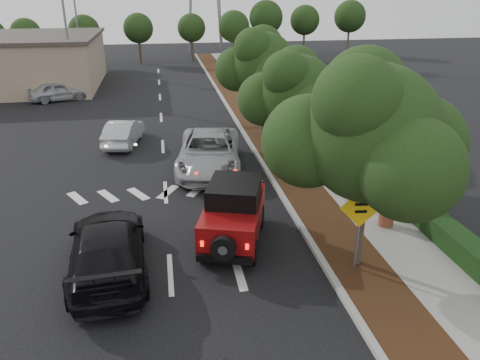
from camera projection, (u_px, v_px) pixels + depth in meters
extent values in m
plane|color=black|center=(170.00, 274.00, 13.77)|extent=(120.00, 120.00, 0.00)
cube|color=#9E9B93|center=(248.00, 141.00, 25.38)|extent=(0.20, 70.00, 0.15)
cube|color=black|center=(266.00, 140.00, 25.54)|extent=(1.80, 70.00, 0.12)
cube|color=gray|center=(300.00, 138.00, 25.84)|extent=(2.00, 70.00, 0.12)
cube|color=black|center=(324.00, 131.00, 25.92)|extent=(0.80, 70.00, 0.80)
cylinder|color=black|center=(217.00, 213.00, 16.58)|extent=(0.49, 0.82, 0.77)
cylinder|color=black|center=(260.00, 216.00, 16.40)|extent=(0.49, 0.82, 0.77)
cylinder|color=black|center=(203.00, 249.00, 14.35)|extent=(0.49, 0.82, 0.77)
cylinder|color=black|center=(252.00, 252.00, 14.17)|extent=(0.49, 0.82, 0.77)
cube|color=maroon|center=(233.00, 217.00, 15.17)|extent=(2.72, 3.94, 0.97)
cube|color=black|center=(234.00, 191.00, 15.13)|extent=(2.11, 2.36, 0.62)
cube|color=maroon|center=(239.00, 201.00, 16.45)|extent=(1.76, 1.41, 0.79)
cube|color=black|center=(224.00, 259.00, 13.63)|extent=(1.63, 0.66, 0.21)
cylinder|color=black|center=(223.00, 249.00, 13.34)|extent=(0.77, 0.42, 0.74)
cube|color=#FF190C|center=(202.00, 244.00, 13.59)|extent=(0.10, 0.07, 0.17)
cube|color=#FF190C|center=(247.00, 247.00, 13.44)|extent=(0.10, 0.07, 0.17)
imported|color=#A1A4A9|center=(209.00, 152.00, 21.35)|extent=(3.64, 6.38, 1.68)
imported|color=black|center=(108.00, 248.00, 13.65)|extent=(2.55, 5.50, 1.55)
imported|color=#B4B7BC|center=(123.00, 132.00, 24.80)|extent=(2.10, 4.19, 1.32)
imported|color=#A9ACB1|center=(58.00, 91.00, 34.25)|extent=(4.44, 3.00, 1.40)
cylinder|color=slate|center=(358.00, 232.00, 13.42)|extent=(0.09, 0.09, 2.37)
cube|color=yellow|center=(361.00, 208.00, 13.09)|extent=(1.21, 0.16, 1.21)
cube|color=black|center=(362.00, 204.00, 13.02)|extent=(0.38, 0.05, 0.08)
cube|color=black|center=(361.00, 212.00, 13.11)|extent=(0.34, 0.05, 0.08)
cylinder|color=brown|center=(386.00, 219.00, 16.25)|extent=(0.53, 0.53, 0.52)
sphere|color=black|center=(388.00, 206.00, 16.06)|extent=(0.65, 0.65, 0.65)
imported|color=black|center=(388.00, 204.00, 16.03)|extent=(0.56, 0.49, 0.61)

